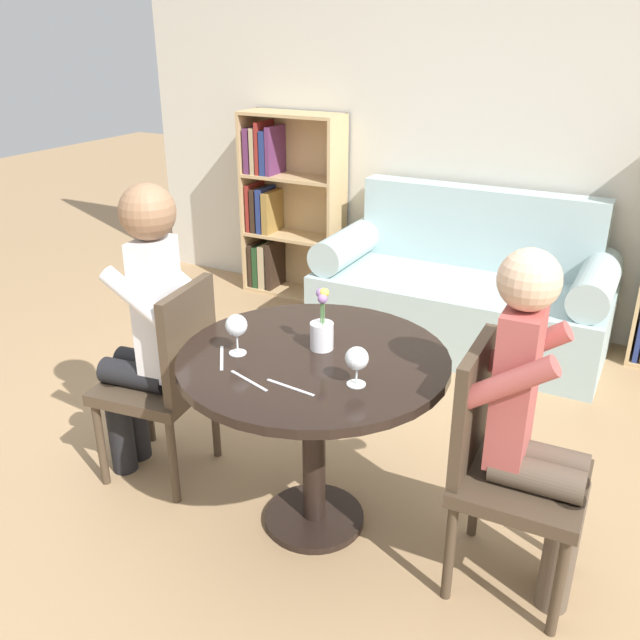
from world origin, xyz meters
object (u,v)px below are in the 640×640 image
object	(u,v)px
couch	(462,294)
chair_right	(501,460)
person_left	(145,326)
chair_left	(168,374)
bookshelf_left	(284,207)
wine_glass_left	(236,327)
flower_vase	(322,330)
person_right	(535,426)
wine_glass_right	(357,360)

from	to	relation	value
couch	chair_right	world-z (taller)	couch
couch	person_left	world-z (taller)	person_left
chair_left	chair_right	size ratio (longest dim) A/B	1.00
bookshelf_left	chair_right	world-z (taller)	bookshelf_left
chair_left	wine_glass_left	distance (m)	0.58
wine_glass_left	flower_vase	size ratio (longest dim) A/B	0.64
wine_glass_left	bookshelf_left	bearing A→B (deg)	116.93
bookshelf_left	flower_vase	bearing A→B (deg)	-56.26
person_right	wine_glass_left	xyz separation A→B (m)	(-1.04, -0.16, 0.20)
person_left	couch	bearing A→B (deg)	151.09
flower_vase	chair_left	bearing A→B (deg)	-174.91
person_left	person_right	bearing A→B (deg)	85.18
bookshelf_left	person_right	bearing A→B (deg)	-44.24
flower_vase	person_right	bearing A→B (deg)	-1.04
person_left	wine_glass_left	xyz separation A→B (m)	(0.53, -0.10, 0.14)
chair_left	couch	bearing A→B (deg)	153.03
couch	wine_glass_left	world-z (taller)	couch
wine_glass_right	wine_glass_left	bearing A→B (deg)	178.68
couch	chair_right	size ratio (longest dim) A/B	1.94
person_left	person_right	world-z (taller)	person_left
bookshelf_left	flower_vase	distance (m)	2.59
chair_left	person_left	distance (m)	0.23
chair_right	person_left	xyz separation A→B (m)	(-1.48, -0.06, 0.22)
chair_left	wine_glass_right	bearing A→B (deg)	74.95
couch	flower_vase	world-z (taller)	flower_vase
person_left	person_right	size ratio (longest dim) A/B	1.05
couch	wine_glass_right	size ratio (longest dim) A/B	12.70
bookshelf_left	wine_glass_right	bearing A→B (deg)	-54.59
wine_glass_right	flower_vase	world-z (taller)	flower_vase
person_left	wine_glass_left	size ratio (longest dim) A/B	8.57
chair_right	wine_glass_left	xyz separation A→B (m)	(-0.95, -0.16, 0.36)
chair_left	chair_right	xyz separation A→B (m)	(1.39, 0.04, 0.00)
couch	person_left	bearing A→B (deg)	-111.68
bookshelf_left	person_left	xyz separation A→B (m)	(0.65, -2.23, 0.07)
chair_right	person_right	size ratio (longest dim) A/B	0.72
person_left	wine_glass_right	xyz separation A→B (m)	(1.01, -0.11, 0.13)
wine_glass_right	flower_vase	bearing A→B (deg)	140.17
chair_left	chair_right	distance (m)	1.39
couch	bookshelf_left	xyz separation A→B (m)	(-1.43, 0.27, 0.33)
chair_right	flower_vase	size ratio (longest dim) A/B	3.78
bookshelf_left	chair_right	bearing A→B (deg)	-45.48
bookshelf_left	chair_left	bearing A→B (deg)	-71.58
flower_vase	chair_right	bearing A→B (deg)	-1.52
bookshelf_left	chair_left	xyz separation A→B (m)	(0.74, -2.21, -0.14)
couch	flower_vase	distance (m)	1.95
chair_left	person_left	world-z (taller)	person_left
bookshelf_left	couch	bearing A→B (deg)	-10.55
bookshelf_left	person_right	xyz separation A→B (m)	(2.22, -2.16, 0.02)
person_right	bookshelf_left	bearing A→B (deg)	44.19
chair_right	wine_glass_left	distance (m)	1.03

